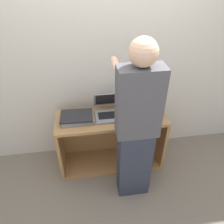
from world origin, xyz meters
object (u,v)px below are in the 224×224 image
(laptop_stack_left, at_px, (77,118))
(laptop_stack_right, at_px, (144,111))
(person, at_px, (137,129))
(laptop_open, at_px, (110,110))

(laptop_stack_left, xyz_separation_m, laptop_stack_right, (0.77, -0.00, 0.01))
(laptop_stack_right, distance_m, person, 0.50)
(laptop_open, xyz_separation_m, person, (0.18, -0.50, 0.12))
(laptop_open, relative_size, laptop_stack_left, 1.00)
(laptop_stack_left, distance_m, laptop_stack_right, 0.77)
(laptop_open, distance_m, laptop_stack_left, 0.39)
(laptop_open, bearing_deg, laptop_stack_right, -9.50)
(laptop_stack_left, bearing_deg, person, -37.78)
(laptop_open, xyz_separation_m, laptop_stack_left, (-0.38, -0.06, -0.01))
(laptop_open, height_order, laptop_stack_left, laptop_open)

